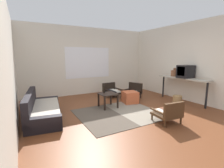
% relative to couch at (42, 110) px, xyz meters
% --- Properties ---
extents(ground_plane, '(7.80, 7.80, 0.00)m').
position_rel_couch_xyz_m(ground_plane, '(2.08, -0.92, -0.21)').
color(ground_plane, brown).
extents(far_wall_with_window, '(5.60, 0.13, 2.70)m').
position_rel_couch_xyz_m(far_wall_with_window, '(2.08, 2.14, 1.14)').
color(far_wall_with_window, silver).
rests_on(far_wall_with_window, ground).
extents(side_wall_right, '(0.12, 6.60, 2.70)m').
position_rel_couch_xyz_m(side_wall_right, '(4.74, -0.62, 1.14)').
color(side_wall_right, silver).
rests_on(side_wall_right, ground).
extents(side_wall_left, '(0.12, 6.60, 2.70)m').
position_rel_couch_xyz_m(side_wall_left, '(-0.58, -0.62, 1.14)').
color(side_wall_left, silver).
rests_on(side_wall_left, ground).
extents(area_rug, '(2.17, 1.88, 0.01)m').
position_rel_couch_xyz_m(area_rug, '(1.87, -0.69, -0.21)').
color(area_rug, '#4C4238').
rests_on(area_rug, ground).
extents(couch, '(1.02, 1.98, 0.68)m').
position_rel_couch_xyz_m(couch, '(0.00, 0.00, 0.00)').
color(couch, black).
rests_on(couch, ground).
extents(coffee_table, '(0.51, 0.51, 0.44)m').
position_rel_couch_xyz_m(coffee_table, '(1.87, -0.04, 0.13)').
color(coffee_table, black).
rests_on(coffee_table, ground).
extents(armchair_by_window, '(0.58, 0.65, 0.51)m').
position_rel_couch_xyz_m(armchair_by_window, '(2.66, 1.15, 0.02)').
color(armchair_by_window, black).
rests_on(armchair_by_window, ground).
extents(armchair_striped_foreground, '(0.61, 0.59, 0.54)m').
position_rel_couch_xyz_m(armchair_striped_foreground, '(2.55, -1.78, 0.05)').
color(armchair_striped_foreground, '#472D19').
rests_on(armchair_striped_foreground, ground).
extents(armchair_corner, '(0.77, 0.75, 0.55)m').
position_rel_couch_xyz_m(armchair_corner, '(3.25, 0.56, 0.04)').
color(armchair_corner, black).
rests_on(armchair_corner, ground).
extents(ottoman_orange, '(0.54, 0.54, 0.39)m').
position_rel_couch_xyz_m(ottoman_orange, '(2.74, 0.03, -0.02)').
color(ottoman_orange, '#BC5633').
rests_on(ottoman_orange, ground).
extents(console_shelf, '(0.40, 1.81, 0.84)m').
position_rel_couch_xyz_m(console_shelf, '(4.38, -0.72, 0.54)').
color(console_shelf, '#B2AD9E').
rests_on(console_shelf, ground).
extents(crt_television, '(0.49, 0.38, 0.42)m').
position_rel_couch_xyz_m(crt_television, '(4.38, -0.80, 0.84)').
color(crt_television, black).
rests_on(crt_television, console_shelf).
extents(clay_vase, '(0.24, 0.24, 0.30)m').
position_rel_couch_xyz_m(clay_vase, '(4.38, -0.35, 0.75)').
color(clay_vase, brown).
rests_on(clay_vase, console_shelf).
extents(glass_bottle, '(0.06, 0.06, 0.29)m').
position_rel_couch_xyz_m(glass_bottle, '(1.81, 0.11, 0.35)').
color(glass_bottle, black).
rests_on(glass_bottle, coffee_table).
extents(wicker_basket, '(0.29, 0.29, 0.28)m').
position_rel_couch_xyz_m(wicker_basket, '(4.05, -0.81, -0.07)').
color(wicker_basket, '#9E7A4C').
rests_on(wicker_basket, ground).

